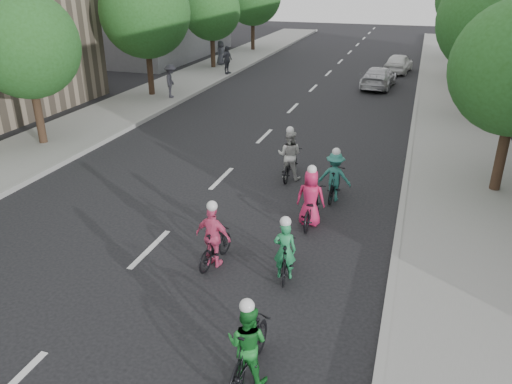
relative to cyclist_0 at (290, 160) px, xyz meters
The scene contains 22 objects.
ground 6.23m from the cyclist_0, 110.80° to the right, with size 120.00×120.00×0.00m, color black.
sidewalk_left 11.05m from the cyclist_0, 157.60° to the left, with size 4.00×80.00×0.15m, color gray.
curb_left 9.28m from the cyclist_0, 153.00° to the left, with size 0.18×80.00×0.18m, color #999993.
sidewalk_right 7.19m from the cyclist_0, 35.94° to the left, with size 4.00×80.00×0.15m, color gray.
curb_right 5.73m from the cyclist_0, 47.53° to the left, with size 0.18×80.00×0.18m, color #999993.
bldg_sw 28.90m from the cyclist_0, 129.34° to the left, with size 10.00×14.00×8.00m, color slate.
tree_l_2 10.92m from the cyclist_0, behind, with size 4.00×4.00×5.97m.
tree_l_3 14.42m from the cyclist_0, 138.49° to the left, with size 4.80×4.80×6.93m.
tree_l_4 21.23m from the cyclist_0, 119.74° to the left, with size 4.00×4.00×5.97m.
tree_r_1 12.43m from the cyclist_0, 56.06° to the left, with size 4.80×4.80×6.93m.
tree_r_2 20.20m from the cyclist_0, 70.66° to the left, with size 4.00×4.00×5.97m.
cyclist_0 is the anchor object (origin of this frame).
cyclist_1 6.04m from the cyclist_0, 76.33° to the right, with size 0.68×1.55×1.58m.
cyclist_2 5.93m from the cyclist_0, 93.14° to the right, with size 0.97×1.58×1.73m.
cyclist_3 9.28m from the cyclist_0, 79.81° to the right, with size 0.76×1.83×1.67m.
cyclist_4 3.39m from the cyclist_0, 65.38° to the right, with size 0.81×1.87×1.78m.
cyclist_5 2.18m from the cyclist_0, 35.83° to the right, with size 1.03×1.67×1.71m.
follow_car_lead 15.70m from the cyclist_0, 84.52° to the left, with size 1.72×4.24×1.23m, color silver.
follow_car_trail 21.15m from the cyclist_0, 83.64° to the left, with size 1.52×3.78×1.29m, color white.
spectator_0 12.60m from the cyclist_0, 135.42° to the left, with size 1.16×0.67×1.79m, color #474651.
spectator_1 18.17m from the cyclist_0, 117.91° to the left, with size 1.07×0.45×1.83m, color #464751.
spectator_2 21.82m from the cyclist_0, 117.98° to the left, with size 0.83×0.54×1.71m, color #4D4E59.
Camera 1 is at (6.07, -9.74, 6.61)m, focal length 35.00 mm.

